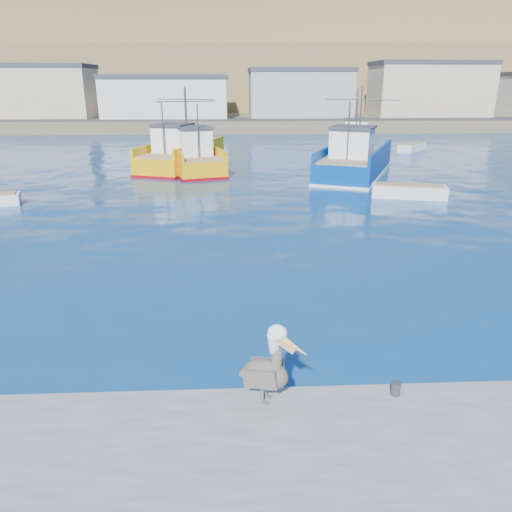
{
  "coord_description": "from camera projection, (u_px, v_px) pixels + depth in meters",
  "views": [
    {
      "loc": [
        -0.38,
        -12.25,
        6.78
      ],
      "look_at": [
        0.39,
        3.9,
        1.11
      ],
      "focal_mm": 35.0,
      "sensor_mm": 36.0,
      "label": 1
    }
  ],
  "objects": [
    {
      "name": "boat_orange",
      "position": [
        355.0,
        141.0,
        50.78
      ],
      "size": [
        4.73,
        8.62,
        6.06
      ],
      "color": "red",
      "rests_on": "ground"
    },
    {
      "name": "dock_bollards",
      "position": [
        283.0,
        392.0,
        10.42
      ],
      "size": [
        36.2,
        0.2,
        0.3
      ],
      "color": "#4C4C4C",
      "rests_on": "dock"
    },
    {
      "name": "trawler_blue",
      "position": [
        354.0,
        161.0,
        37.82
      ],
      "size": [
        8.38,
        12.27,
        6.55
      ],
      "color": "navy",
      "rests_on": "ground"
    },
    {
      "name": "skiff_mid",
      "position": [
        409.0,
        192.0,
        30.8
      ],
      "size": [
        4.7,
        2.61,
        0.97
      ],
      "color": "silver",
      "rests_on": "ground"
    },
    {
      "name": "pelican",
      "position": [
        268.0,
        368.0,
        10.15
      ],
      "size": [
        1.41,
        0.92,
        1.78
      ],
      "color": "#595451",
      "rests_on": "dock"
    },
    {
      "name": "ground",
      "position": [
        249.0,
        341.0,
        13.81
      ],
      "size": [
        260.0,
        260.0,
        0.0
      ],
      "primitive_type": "plane",
      "color": "#062050",
      "rests_on": "ground"
    },
    {
      "name": "skiff_far",
      "position": [
        412.0,
        148.0,
        51.59
      ],
      "size": [
        3.83,
        4.12,
        0.91
      ],
      "color": "silver",
      "rests_on": "ground"
    },
    {
      "name": "trawler_yellow_b",
      "position": [
        191.0,
        158.0,
        39.91
      ],
      "size": [
        6.18,
        10.57,
        6.35
      ],
      "color": "#E3A007",
      "rests_on": "ground"
    },
    {
      "name": "far_shore",
      "position": [
        232.0,
        71.0,
        113.76
      ],
      "size": [
        200.0,
        81.0,
        24.0
      ],
      "color": "brown",
      "rests_on": "ground"
    },
    {
      "name": "trawler_yellow_a",
      "position": [
        181.0,
        155.0,
        41.07
      ],
      "size": [
        6.96,
        11.48,
        6.46
      ],
      "color": "#E3A007",
      "rests_on": "ground"
    }
  ]
}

